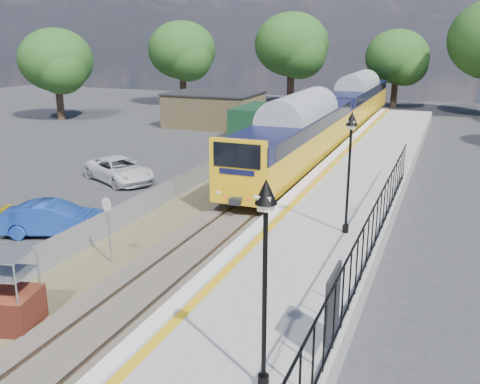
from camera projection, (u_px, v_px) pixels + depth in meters
The scene contains 16 objects.
ground at pixel (143, 298), 17.15m from camera, with size 120.00×120.00×0.00m, color #2D2D30.
track_bed at pixel (240, 207), 25.92m from camera, with size 5.90×80.00×0.29m.
platform at pixel (328, 223), 22.67m from camera, with size 5.00×70.00×0.90m, color gray.
platform_edge at pixel (282, 208), 23.27m from camera, with size 0.90×70.00×0.01m.
victorian_lamp_south at pixel (265, 238), 10.43m from camera, with size 0.44×0.44×4.60m.
victorian_lamp_north at pixel (350, 145), 19.41m from camera, with size 0.44×0.44×4.60m.
palisade_fence at pixel (364, 249), 16.30m from camera, with size 0.12×26.00×2.00m.
wire_fence at pixel (193, 179), 29.18m from camera, with size 0.06×52.00×1.20m.
outbuilding at pixel (221, 111), 48.43m from camera, with size 10.80×10.10×3.12m.
tree_line at pixel (380, 52), 52.24m from camera, with size 56.80×43.80×11.88m.
train at pixel (335, 112), 41.96m from camera, with size 2.82×40.83×3.51m.
brick_plinth at pixel (10, 292), 15.12m from camera, with size 1.73×1.73×2.31m.
speed_sign at pixel (108, 220), 19.22m from camera, with size 0.50×0.20×2.57m.
car_blue at pixel (54, 219), 22.46m from camera, with size 1.51×4.33×1.43m, color #1A3D9E.
car_yellow at pixel (44, 220), 22.73m from camera, with size 1.53×3.76×1.09m, color gold.
car_white at pixel (119, 170), 30.70m from camera, with size 2.30×4.98×1.38m, color silver.
Camera 1 is at (8.66, -13.24, 8.09)m, focal length 40.00 mm.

